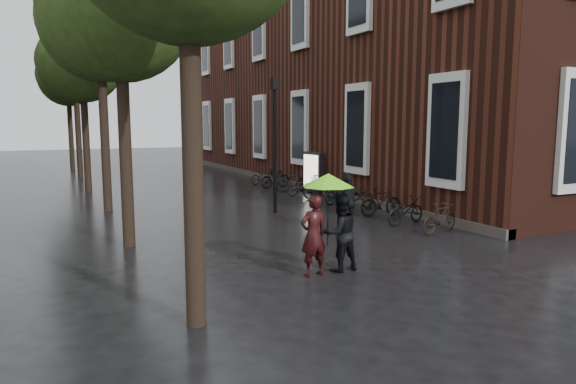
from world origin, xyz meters
TOP-DOWN VIEW (x-y plane):
  - ground at (0.00, 0.00)m, footprint 120.00×120.00m
  - brick_building at (10.47, 19.46)m, footprint 10.20×33.20m
  - street_trees at (-3.99, 15.91)m, footprint 4.33×34.03m
  - person_burgundy at (-0.98, 2.54)m, footprint 0.68×0.48m
  - person_black at (-0.28, 2.59)m, footprint 0.85×0.68m
  - lime_umbrella at (-0.55, 2.66)m, footprint 1.15×1.15m
  - pedestrian_walking at (2.27, 6.20)m, footprint 1.09×0.68m
  - parked_bicycles at (4.56, 11.19)m, footprint 2.09×14.02m
  - ad_lightbox at (5.23, 13.76)m, footprint 0.29×1.27m
  - lamp_post at (1.50, 9.87)m, footprint 0.25×0.25m
  - cycle_sign at (-3.29, 18.72)m, footprint 0.15×0.53m

SIDE VIEW (x-z plane):
  - ground at x=0.00m, z-range 0.00..0.00m
  - parked_bicycles at x=4.56m, z-range -0.05..0.97m
  - person_black at x=-0.28m, z-range 0.00..1.71m
  - pedestrian_walking at x=2.27m, z-range 0.00..1.72m
  - person_burgundy at x=-0.98m, z-range 0.00..1.77m
  - ad_lightbox at x=5.23m, z-range 0.00..1.92m
  - cycle_sign at x=-3.29m, z-range 0.47..3.40m
  - lime_umbrella at x=-0.55m, z-range 1.19..2.88m
  - lamp_post at x=1.50m, z-range 0.51..5.31m
  - brick_building at x=10.47m, z-range -0.01..11.99m
  - street_trees at x=-3.99m, z-range 1.88..10.79m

